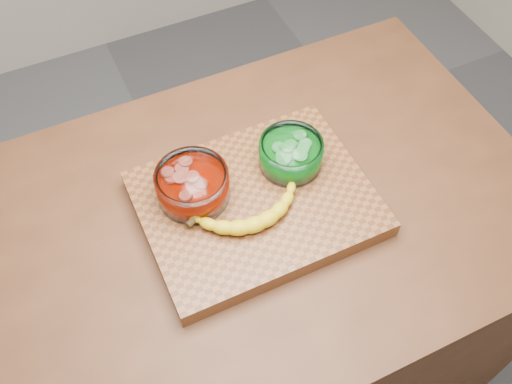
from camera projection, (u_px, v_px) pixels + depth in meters
name	position (u px, v px, depth m)	size (l,w,h in m)	color
ground	(256.00, 359.00, 1.89)	(3.50, 3.50, 0.00)	#56565A
counter	(256.00, 302.00, 1.53)	(1.20, 0.80, 0.90)	#502B18
cutting_board	(256.00, 204.00, 1.14)	(0.45, 0.35, 0.04)	brown
bowl_red	(193.00, 185.00, 1.10)	(0.14, 0.14, 0.07)	white
bowl_green	(291.00, 154.00, 1.15)	(0.13, 0.13, 0.06)	white
banana	(249.00, 212.00, 1.09)	(0.25, 0.12, 0.04)	gold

